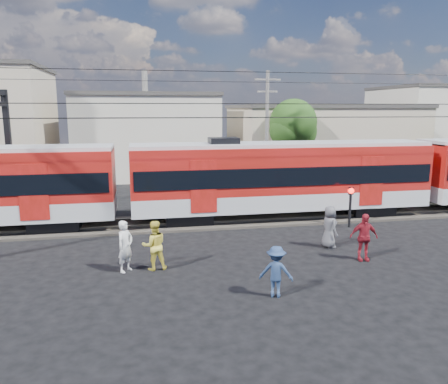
{
  "coord_description": "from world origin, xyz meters",
  "views": [
    {
      "loc": [
        -2.71,
        -14.28,
        5.93
      ],
      "look_at": [
        1.04,
        5.0,
        2.19
      ],
      "focal_mm": 35.0,
      "sensor_mm": 36.0,
      "label": 1
    }
  ],
  "objects": [
    {
      "name": "ground",
      "position": [
        0.0,
        0.0,
        0.0
      ],
      "size": [
        120.0,
        120.0,
        0.0
      ],
      "primitive_type": "plane",
      "color": "black",
      "rests_on": "ground"
    },
    {
      "name": "track_bed",
      "position": [
        0.0,
        8.0,
        0.06
      ],
      "size": [
        70.0,
        3.4,
        0.12
      ],
      "primitive_type": "cube",
      "color": "#2D2823",
      "rests_on": "ground"
    },
    {
      "name": "rail_near",
      "position": [
        0.0,
        7.25,
        0.18
      ],
      "size": [
        70.0,
        0.12,
        0.12
      ],
      "primitive_type": "cube",
      "color": "#59544C",
      "rests_on": "track_bed"
    },
    {
      "name": "rail_far",
      "position": [
        0.0,
        8.75,
        0.18
      ],
      "size": [
        70.0,
        0.12,
        0.12
      ],
      "primitive_type": "cube",
      "color": "#59544C",
      "rests_on": "track_bed"
    },
    {
      "name": "commuter_train",
      "position": [
        5.02,
        8.0,
        2.4
      ],
      "size": [
        50.3,
        3.08,
        4.17
      ],
      "color": "black",
      "rests_on": "ground"
    },
    {
      "name": "catenary",
      "position": [
        -8.65,
        8.0,
        5.14
      ],
      "size": [
        70.0,
        9.3,
        7.52
      ],
      "color": "black",
      "rests_on": "ground"
    },
    {
      "name": "building_midwest",
      "position": [
        -2.0,
        27.0,
        3.66
      ],
      "size": [
        12.24,
        12.24,
        7.3
      ],
      "color": "#BDB7A6",
      "rests_on": "ground"
    },
    {
      "name": "building_mideast",
      "position": [
        14.0,
        24.0,
        3.16
      ],
      "size": [
        16.32,
        10.2,
        6.3
      ],
      "color": "#B8A58D",
      "rests_on": "ground"
    },
    {
      "name": "building_east",
      "position": [
        28.0,
        28.0,
        4.16
      ],
      "size": [
        10.2,
        10.2,
        8.3
      ],
      "color": "#BDB7A6",
      "rests_on": "ground"
    },
    {
      "name": "utility_pole_mid",
      "position": [
        6.0,
        15.0,
        4.53
      ],
      "size": [
        1.8,
        0.24,
        8.5
      ],
      "color": "slate",
      "rests_on": "ground"
    },
    {
      "name": "tree_near",
      "position": [
        9.19,
        18.09,
        4.66
      ],
      "size": [
        3.82,
        3.64,
        6.72
      ],
      "color": "#382619",
      "rests_on": "ground"
    },
    {
      "name": "pedestrian_a",
      "position": [
        -3.34,
        1.53,
        0.96
      ],
      "size": [
        0.81,
        0.83,
        1.93
      ],
      "primitive_type": "imported",
      "rotation": [
        0.0,
        0.0,
        0.84
      ],
      "color": "silver",
      "rests_on": "ground"
    },
    {
      "name": "pedestrian_b",
      "position": [
        -2.29,
        1.51,
        0.94
      ],
      "size": [
        0.99,
        0.82,
        1.88
      ],
      "primitive_type": "imported",
      "rotation": [
        0.0,
        0.0,
        3.26
      ],
      "color": "yellow",
      "rests_on": "ground"
    },
    {
      "name": "pedestrian_c",
      "position": [
        1.44,
        -1.66,
        0.84
      ],
      "size": [
        1.24,
        0.99,
        1.68
      ],
      "primitive_type": "imported",
      "rotation": [
        0.0,
        0.0,
        2.75
      ],
      "color": "navy",
      "rests_on": "ground"
    },
    {
      "name": "pedestrian_d",
      "position": [
        5.89,
        0.97,
        0.95
      ],
      "size": [
        1.17,
        0.62,
        1.9
      ],
      "primitive_type": "imported",
      "rotation": [
        0.0,
        0.0,
        -0.14
      ],
      "color": "maroon",
      "rests_on": "ground"
    },
    {
      "name": "pedestrian_e",
      "position": [
        5.26,
        2.77,
        0.91
      ],
      "size": [
        0.75,
        0.99,
        1.82
      ],
      "primitive_type": "imported",
      "rotation": [
        0.0,
        0.0,
        1.77
      ],
      "color": "#504F55",
      "rests_on": "ground"
    },
    {
      "name": "crossing_signal",
      "position": [
        7.68,
        5.66,
        1.44
      ],
      "size": [
        0.3,
        0.3,
        2.08
      ],
      "color": "black",
      "rests_on": "ground"
    }
  ]
}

